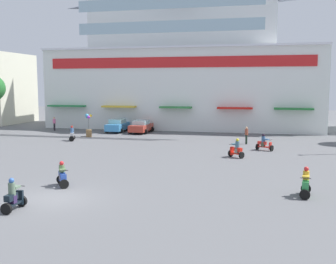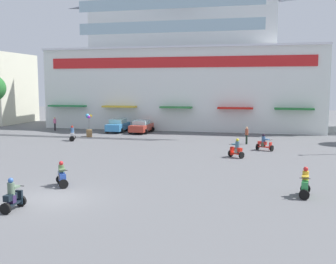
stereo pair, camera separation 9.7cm
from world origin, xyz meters
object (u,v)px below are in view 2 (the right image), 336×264
scooter_rider_1 (264,144)px  scooter_rider_6 (72,134)px  scooter_rider_0 (236,150)px  scooter_rider_3 (13,197)px  pedestrian_0 (55,123)px  pedestrian_1 (247,134)px  parked_car_0 (118,125)px  scooter_rider_2 (305,184)px  parked_car_1 (141,126)px  scooter_rider_5 (62,176)px  balloon_vendor_cart (89,126)px

scooter_rider_1 → scooter_rider_6: size_ratio=1.00×
scooter_rider_0 → scooter_rider_6: (-17.03, 5.87, 0.01)m
scooter_rider_0 → scooter_rider_3: 18.28m
pedestrian_0 → pedestrian_1: 24.73m
parked_car_0 → pedestrian_1: (15.64, -6.71, 0.18)m
parked_car_0 → scooter_rider_2: bearing=-51.9°
scooter_rider_1 → scooter_rider_2: size_ratio=1.01×
scooter_rider_3 → parked_car_0: bearing=101.1°
pedestrian_0 → parked_car_1: bearing=0.8°
parked_car_1 → scooter_rider_0: bearing=-49.1°
scooter_rider_1 → pedestrian_1: pedestrian_1 is taller
parked_car_1 → scooter_rider_3: (2.83, -29.71, -0.13)m
parked_car_0 → scooter_rider_6: 8.46m
scooter_rider_0 → scooter_rider_2: bearing=-68.4°
scooter_rider_0 → scooter_rider_2: size_ratio=0.99×
parked_car_0 → scooter_rider_1: bearing=-30.3°
scooter_rider_3 → pedestrian_0: (-14.14, 29.55, 0.34)m
scooter_rider_2 → parked_car_1: bearing=123.6°
scooter_rider_0 → scooter_rider_3: scooter_rider_3 is taller
scooter_rider_1 → scooter_rider_0: bearing=-118.6°
pedestrian_0 → scooter_rider_3: bearing=-64.4°
parked_car_1 → pedestrian_1: size_ratio=2.59×
scooter_rider_1 → scooter_rider_2: (1.91, -14.39, 0.06)m
scooter_rider_0 → scooter_rider_1: 4.57m
scooter_rider_0 → pedestrian_0: size_ratio=0.91×
scooter_rider_5 → pedestrian_1: bearing=62.5°
scooter_rider_0 → scooter_rider_3: (-9.21, -15.79, 0.01)m
parked_car_0 → scooter_rider_6: parked_car_0 is taller
scooter_rider_5 → balloon_vendor_cart: balloon_vendor_cart is taller
scooter_rider_5 → parked_car_1: bearing=96.6°
parked_car_1 → scooter_rider_1: (14.23, -9.90, -0.17)m
parked_car_1 → scooter_rider_3: size_ratio=2.83×
scooter_rider_2 → scooter_rider_6: size_ratio=0.99×
balloon_vendor_cart → scooter_rider_3: bearing=-73.4°
scooter_rider_2 → scooter_rider_3: bearing=-157.9°
scooter_rider_5 → balloon_vendor_cart: size_ratio=0.56×
scooter_rider_2 → scooter_rider_5: bearing=-176.2°
parked_car_1 → scooter_rider_0: (12.04, -13.91, -0.14)m
scooter_rider_3 → pedestrian_1: pedestrian_1 is taller
scooter_rider_6 → pedestrian_1: pedestrian_1 is taller
parked_car_1 → pedestrian_0: pedestrian_0 is taller
scooter_rider_6 → balloon_vendor_cart: size_ratio=0.61×
scooter_rider_1 → scooter_rider_6: bearing=174.5°
scooter_rider_3 → parked_car_1: bearing=95.4°
scooter_rider_1 → scooter_rider_6: scooter_rider_6 is taller
scooter_rider_1 → pedestrian_1: bearing=115.9°
scooter_rider_6 → balloon_vendor_cart: 3.40m
pedestrian_0 → balloon_vendor_cart: 8.09m
parked_car_1 → scooter_rider_5: bearing=-83.4°
parked_car_1 → balloon_vendor_cart: balloon_vendor_cart is taller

